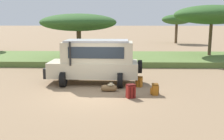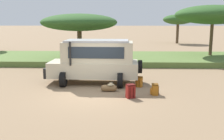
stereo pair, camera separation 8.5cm
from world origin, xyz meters
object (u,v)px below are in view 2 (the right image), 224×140
(backpack_beside_front_wheel, at_px, (155,89))
(acacia_tree_centre_back, at_px, (213,15))
(backpack_near_rear_wheel, at_px, (130,91))
(acacia_tree_left_mid, at_px, (79,22))
(duffel_bag_low_black_case, at_px, (109,88))
(safari_vehicle, at_px, (96,60))
(backpack_cluster_center, at_px, (139,82))
(acacia_tree_right_mid, at_px, (178,20))

(backpack_beside_front_wheel, distance_m, acacia_tree_centre_back, 13.48)
(backpack_near_rear_wheel, distance_m, acacia_tree_left_mid, 10.94)
(backpack_beside_front_wheel, bearing_deg, duffel_bag_low_black_case, 165.92)
(acacia_tree_left_mid, distance_m, acacia_tree_centre_back, 11.54)
(safari_vehicle, xyz_separation_m, backpack_cluster_center, (2.39, -0.78, -1.02))
(safari_vehicle, height_order, acacia_tree_left_mid, acacia_tree_left_mid)
(backpack_beside_front_wheel, xyz_separation_m, acacia_tree_left_mid, (-5.00, 9.26, 3.06))
(safari_vehicle, relative_size, acacia_tree_left_mid, 0.87)
(safari_vehicle, xyz_separation_m, backpack_near_rear_wheel, (1.86, -2.83, -0.98))
(safari_vehicle, xyz_separation_m, duffel_bag_low_black_case, (0.82, -1.74, -1.12))
(safari_vehicle, bearing_deg, duffel_bag_low_black_case, -64.59)
(backpack_near_rear_wheel, bearing_deg, acacia_tree_right_mid, 74.22)
(backpack_near_rear_wheel, height_order, duffel_bag_low_black_case, backpack_near_rear_wheel)
(duffel_bag_low_black_case, bearing_deg, acacia_tree_right_mid, 71.72)
(backpack_near_rear_wheel, relative_size, acacia_tree_right_mid, 0.14)
(backpack_near_rear_wheel, bearing_deg, safari_vehicle, 123.30)
(backpack_near_rear_wheel, height_order, acacia_tree_right_mid, acacia_tree_right_mid)
(backpack_cluster_center, relative_size, backpack_near_rear_wheel, 0.88)
(safari_vehicle, height_order, backpack_near_rear_wheel, safari_vehicle)
(acacia_tree_left_mid, relative_size, acacia_tree_right_mid, 1.36)
(safari_vehicle, relative_size, duffel_bag_low_black_case, 6.62)
(backpack_beside_front_wheel, xyz_separation_m, backpack_cluster_center, (-0.64, 1.50, 0.01))
(backpack_cluster_center, bearing_deg, duffel_bag_low_black_case, -148.81)
(acacia_tree_left_mid, bearing_deg, safari_vehicle, -74.24)
(backpack_cluster_center, bearing_deg, acacia_tree_centre_back, 54.52)
(duffel_bag_low_black_case, xyz_separation_m, acacia_tree_centre_back, (8.55, 10.74, 3.80))
(backpack_cluster_center, relative_size, acacia_tree_centre_back, 0.09)
(safari_vehicle, xyz_separation_m, acacia_tree_right_mid, (10.09, 26.32, 2.29))
(acacia_tree_left_mid, bearing_deg, backpack_cluster_center, -60.64)
(backpack_beside_front_wheel, distance_m, acacia_tree_right_mid, 29.66)
(duffel_bag_low_black_case, bearing_deg, acacia_tree_left_mid, 107.78)
(backpack_beside_front_wheel, distance_m, duffel_bag_low_black_case, 2.28)
(backpack_cluster_center, distance_m, acacia_tree_right_mid, 28.37)
(backpack_cluster_center, bearing_deg, acacia_tree_left_mid, 119.36)
(safari_vehicle, bearing_deg, acacia_tree_right_mid, 69.02)
(backpack_beside_front_wheel, bearing_deg, acacia_tree_centre_back, 60.69)
(duffel_bag_low_black_case, xyz_separation_m, acacia_tree_left_mid, (-2.79, 8.70, 3.15))
(safari_vehicle, height_order, acacia_tree_right_mid, acacia_tree_right_mid)
(backpack_beside_front_wheel, relative_size, backpack_near_rear_wheel, 0.84)
(acacia_tree_left_mid, bearing_deg, acacia_tree_centre_back, 10.19)
(acacia_tree_right_mid, bearing_deg, backpack_beside_front_wheel, -103.86)
(backpack_cluster_center, relative_size, duffel_bag_low_black_case, 0.69)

